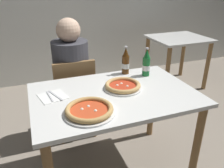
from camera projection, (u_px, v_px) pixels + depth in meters
dining_table_main at (114, 106)px, 1.72m from camera, size 1.20×0.80×0.75m
chair_behind_table at (74, 94)px, 2.25m from camera, size 0.40×0.40×0.85m
diner_seated at (72, 83)px, 2.25m from camera, size 0.34×0.34×1.21m
dining_table_background at (178, 48)px, 3.36m from camera, size 0.80×0.70×0.75m
pizza_margherita_near at (123, 86)px, 1.74m from camera, size 0.29×0.29×0.04m
pizza_marinara_far at (89, 110)px, 1.41m from camera, size 0.33×0.33×0.04m
beer_bottle_left at (146, 64)px, 1.94m from camera, size 0.07×0.07×0.25m
beer_bottle_center at (126, 62)px, 1.98m from camera, size 0.07×0.07×0.25m
napkin_with_cutlery at (53, 96)px, 1.62m from camera, size 0.22×0.22×0.01m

